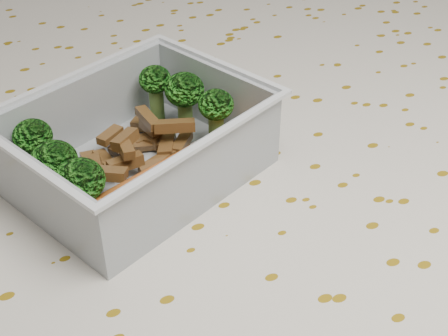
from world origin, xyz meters
name	(u,v)px	position (x,y,z in m)	size (l,w,h in m)	color
dining_table	(219,274)	(0.00, 0.00, 0.67)	(1.40, 0.90, 0.75)	brown
tablecloth	(219,229)	(0.00, 0.00, 0.72)	(1.46, 0.96, 0.19)	beige
lunch_container	(139,153)	(-0.05, 0.04, 0.78)	(0.22, 0.20, 0.06)	#B5BCC3
broccoli_florets	(121,131)	(-0.06, 0.05, 0.80)	(0.16, 0.13, 0.05)	#608C3F
meat_pile	(140,146)	(-0.04, 0.06, 0.77)	(0.10, 0.10, 0.03)	brown
sausage	(178,174)	(-0.03, 0.01, 0.78)	(0.15, 0.07, 0.03)	#CB6225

